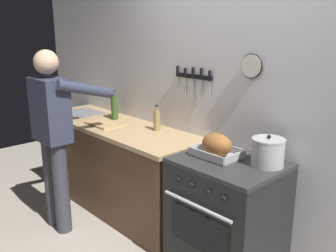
# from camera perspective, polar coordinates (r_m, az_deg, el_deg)

# --- Properties ---
(wall_back) EXTENTS (6.00, 0.13, 2.60)m
(wall_back) POSITION_cam_1_polar(r_m,az_deg,el_deg) (3.03, 10.66, 4.52)
(wall_back) COLOR silver
(wall_back) RESTS_ON ground
(counter_block) EXTENTS (2.03, 0.65, 0.90)m
(counter_block) POSITION_cam_1_polar(r_m,az_deg,el_deg) (3.87, -7.90, -6.02)
(counter_block) COLOR brown
(counter_block) RESTS_ON ground
(stove) EXTENTS (0.76, 0.67, 0.90)m
(stove) POSITION_cam_1_polar(r_m,az_deg,el_deg) (2.92, 9.02, -13.65)
(stove) COLOR black
(stove) RESTS_ON ground
(person_cook) EXTENTS (0.51, 0.63, 1.66)m
(person_cook) POSITION_cam_1_polar(r_m,az_deg,el_deg) (3.43, -17.20, -0.63)
(person_cook) COLOR #383842
(person_cook) RESTS_ON ground
(roasting_pan) EXTENTS (0.35, 0.26, 0.18)m
(roasting_pan) POSITION_cam_1_polar(r_m,az_deg,el_deg) (2.77, 7.55, -3.15)
(roasting_pan) COLOR #B7B7BC
(roasting_pan) RESTS_ON stove
(stock_pot) EXTENTS (0.23, 0.23, 0.23)m
(stock_pot) POSITION_cam_1_polar(r_m,az_deg,el_deg) (2.67, 15.20, -3.91)
(stock_pot) COLOR #B7B7BC
(stock_pot) RESTS_ON stove
(cutting_board) EXTENTS (0.36, 0.24, 0.02)m
(cutting_board) POSITION_cam_1_polar(r_m,az_deg,el_deg) (3.71, -9.85, 0.34)
(cutting_board) COLOR tan
(cutting_board) RESTS_ON counter_block
(bottle_vinegar) EXTENTS (0.06, 0.06, 0.24)m
(bottle_vinegar) POSITION_cam_1_polar(r_m,az_deg,el_deg) (3.44, -1.75, 0.94)
(bottle_vinegar) COLOR #997F4C
(bottle_vinegar) RESTS_ON counter_block
(bottle_soy_sauce) EXTENTS (0.06, 0.06, 0.20)m
(bottle_soy_sauce) POSITION_cam_1_polar(r_m,az_deg,el_deg) (4.01, -8.18, 2.58)
(bottle_soy_sauce) COLOR black
(bottle_soy_sauce) RESTS_ON counter_block
(bottle_olive_oil) EXTENTS (0.07, 0.07, 0.31)m
(bottle_olive_oil) POSITION_cam_1_polar(r_m,az_deg,el_deg) (3.89, -8.29, 2.91)
(bottle_olive_oil) COLOR #385623
(bottle_olive_oil) RESTS_ON counter_block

